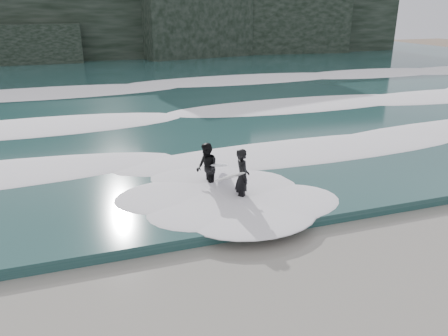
# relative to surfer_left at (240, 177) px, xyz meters

# --- Properties ---
(ground) EXTENTS (120.00, 120.00, 0.00)m
(ground) POSITION_rel_surfer_left_xyz_m (-0.34, -5.03, -0.89)
(ground) COLOR brown
(ground) RESTS_ON ground
(sea) EXTENTS (90.00, 52.00, 0.30)m
(sea) POSITION_rel_surfer_left_xyz_m (-0.34, 23.97, -0.74)
(sea) COLOR #1D3F3F
(sea) RESTS_ON ground
(headland) EXTENTS (70.00, 9.00, 10.00)m
(headland) POSITION_rel_surfer_left_xyz_m (-0.34, 40.97, 4.11)
(headland) COLOR black
(headland) RESTS_ON ground
(foam_near) EXTENTS (60.00, 3.20, 0.20)m
(foam_near) POSITION_rel_surfer_left_xyz_m (-0.34, 3.97, -0.49)
(foam_near) COLOR white
(foam_near) RESTS_ON sea
(foam_mid) EXTENTS (60.00, 4.00, 0.24)m
(foam_mid) POSITION_rel_surfer_left_xyz_m (-0.34, 10.97, -0.47)
(foam_mid) COLOR white
(foam_mid) RESTS_ON sea
(foam_far) EXTENTS (60.00, 4.80, 0.30)m
(foam_far) POSITION_rel_surfer_left_xyz_m (-0.34, 19.97, -0.44)
(foam_far) COLOR white
(foam_far) RESTS_ON sea
(surfer_left) EXTENTS (1.03, 1.86, 1.76)m
(surfer_left) POSITION_rel_surfer_left_xyz_m (0.00, 0.00, 0.00)
(surfer_left) COLOR black
(surfer_left) RESTS_ON ground
(surfer_right) EXTENTS (1.36, 2.13, 1.63)m
(surfer_right) POSITION_rel_surfer_left_xyz_m (-0.60, 1.23, -0.06)
(surfer_right) COLOR black
(surfer_right) RESTS_ON ground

